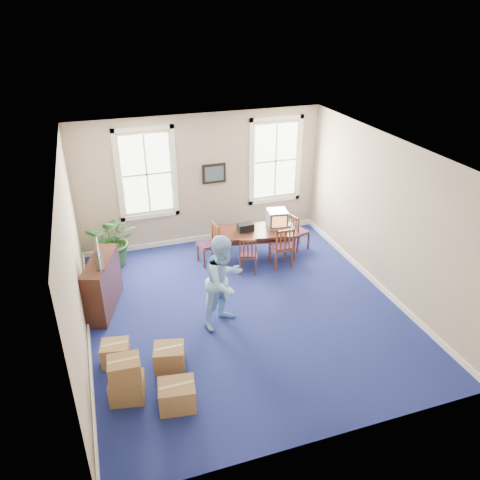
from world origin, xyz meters
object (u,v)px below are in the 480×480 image
object	(u,v)px
crt_tv	(277,218)
man	(224,281)
cardboard_boxes	(138,371)
conference_table	(255,243)
chair_near_left	(248,254)
potted_plant	(114,240)
credenza	(103,285)

from	to	relation	value
crt_tv	man	xyz separation A→B (m)	(-2.00, -2.34, 0.04)
crt_tv	cardboard_boxes	distance (m)	5.24
conference_table	chair_near_left	xyz separation A→B (m)	(-0.40, -0.66, 0.11)
crt_tv	potted_plant	distance (m)	3.81
crt_tv	chair_near_left	xyz separation A→B (m)	(-0.97, -0.71, -0.42)
crt_tv	credenza	distance (m)	4.30
crt_tv	conference_table	bearing A→B (deg)	-167.17
chair_near_left	potted_plant	bearing A→B (deg)	-3.94
chair_near_left	crt_tv	bearing A→B (deg)	-123.53
man	potted_plant	distance (m)	3.41
man	potted_plant	size ratio (longest dim) A/B	1.45
crt_tv	man	world-z (taller)	man
crt_tv	credenza	bearing A→B (deg)	-155.79
man	cardboard_boxes	world-z (taller)	man
conference_table	credenza	xyz separation A→B (m)	(-3.56, -1.12, 0.21)
conference_table	chair_near_left	world-z (taller)	chair_near_left
man	credenza	world-z (taller)	man
crt_tv	chair_near_left	world-z (taller)	crt_tv
potted_plant	chair_near_left	bearing A→B (deg)	-24.39
chair_near_left	potted_plant	xyz separation A→B (m)	(-2.79, 1.27, 0.18)
chair_near_left	credenza	size ratio (longest dim) A/B	0.65
man	credenza	bearing A→B (deg)	120.86
conference_table	man	world-z (taller)	man
cardboard_boxes	potted_plant	bearing A→B (deg)	89.89
potted_plant	conference_table	bearing A→B (deg)	-10.74
chair_near_left	credenza	distance (m)	3.19
credenza	potted_plant	size ratio (longest dim) A/B	1.09
chair_near_left	potted_plant	size ratio (longest dim) A/B	0.71
potted_plant	cardboard_boxes	bearing A→B (deg)	-90.11
conference_table	potted_plant	bearing A→B (deg)	179.08
man	credenza	distance (m)	2.45
conference_table	cardboard_boxes	world-z (taller)	cardboard_boxes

